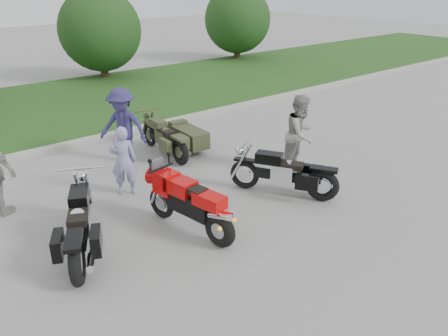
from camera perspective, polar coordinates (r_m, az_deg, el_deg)
ground at (r=8.33m, az=-0.73°, el=-8.05°), size 80.00×80.00×0.00m
curb at (r=13.10m, az=-17.26°, el=3.45°), size 60.00×0.30×0.15m
grass_strip at (r=16.88m, az=-22.80°, el=7.10°), size 60.00×8.00×0.14m
tree_mid_right at (r=20.94m, az=-15.90°, el=16.94°), size 3.60×3.60×4.00m
tree_far_right at (r=25.23m, az=1.76°, el=18.81°), size 3.60×3.60×4.00m
sportbike_red at (r=8.00m, az=-4.42°, el=-4.55°), size 0.63×2.18×1.04m
cruiser_left at (r=7.81m, az=-18.22°, el=-7.43°), size 1.29×2.37×0.99m
cruiser_right at (r=9.48m, az=8.26°, el=-0.90°), size 1.36×2.15×0.93m
cruiser_sidecar at (r=11.78m, az=-5.87°, el=3.95°), size 1.18×2.32×0.89m
person_stripe at (r=9.58m, az=-12.98°, el=0.93°), size 0.67×0.62×1.55m
person_grey at (r=10.55m, az=9.95°, el=4.38°), size 1.07×0.92×1.90m
person_denim at (r=11.16m, az=-13.07°, el=5.31°), size 1.31×1.44×1.94m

